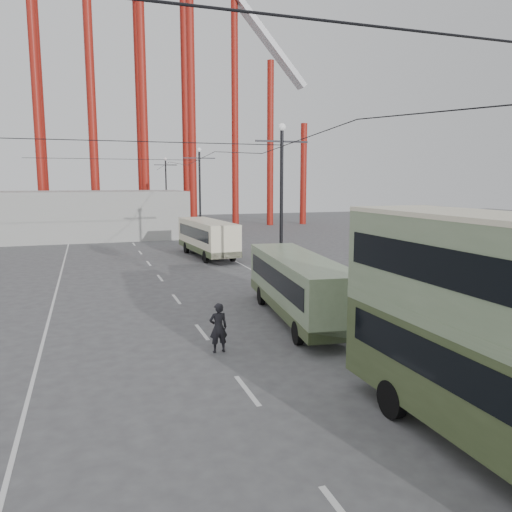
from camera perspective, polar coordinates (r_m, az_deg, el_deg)
name	(u,v)px	position (r m, az deg, el deg)	size (l,w,h in m)	color
ground	(344,455)	(12.14, 10.03, -21.46)	(160.00, 160.00, 0.00)	#48484A
road_markings	(168,285)	(29.81, -10.03, -3.28)	(12.52, 120.00, 0.01)	silver
lamp_post_mid	(281,205)	(29.26, 2.92, 5.85)	(3.20, 0.44, 9.32)	black
lamp_post_far	(200,195)	(50.35, -6.43, 6.94)	(3.20, 0.44, 9.32)	black
lamp_post_distant	(166,191)	(71.99, -10.22, 7.33)	(3.20, 0.44, 9.32)	black
roller_coaster	(101,40)	(68.23, -17.24, 22.50)	(52.95, 5.00, 55.48)	maroon
fairground_shed	(79,215)	(56.28, -19.61, 4.44)	(22.00, 10.00, 5.00)	#9F9F9A
single_decker_green	(298,284)	(21.94, 4.88, -3.26)	(3.41, 10.03, 2.78)	#6E815E
single_decker_cream	(207,237)	(40.23, -5.58, 2.22)	(3.00, 9.51, 2.91)	beige
pedestrian	(218,328)	(17.93, -4.32, -8.17)	(0.66, 0.43, 1.80)	black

